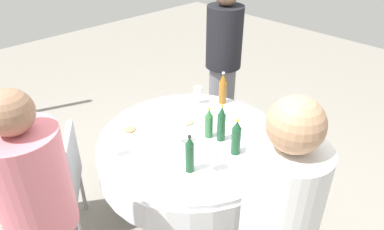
{
  "coord_description": "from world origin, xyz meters",
  "views": [
    {
      "loc": [
        1.5,
        1.55,
        2.25
      ],
      "look_at": [
        0.0,
        0.0,
        0.94
      ],
      "focal_mm": 33.4,
      "sensor_mm": 36.0,
      "label": 1
    }
  ],
  "objects_px": {
    "bottle_amber_right": "(223,89)",
    "wine_glass_front": "(115,144)",
    "bottle_dark_green_mid": "(221,124)",
    "plate_outer": "(188,123)",
    "bottle_dark_green_front": "(236,138)",
    "dining_table": "(192,154)",
    "wine_glass_far": "(181,131)",
    "plate_left": "(130,131)",
    "bottle_dark_green_rear": "(190,155)",
    "chair_near": "(61,177)",
    "wine_glass_mid": "(197,92)",
    "bottle_green_inner": "(209,123)",
    "person_inner": "(46,229)",
    "plate_south": "(159,110)",
    "person_right": "(223,65)",
    "wine_glass_near": "(213,157)"
  },
  "relations": [
    {
      "from": "wine_glass_front",
      "to": "wine_glass_mid",
      "type": "bearing_deg",
      "value": -172.02
    },
    {
      "from": "bottle_dark_green_mid",
      "to": "person_inner",
      "type": "bearing_deg",
      "value": 0.59
    },
    {
      "from": "plate_left",
      "to": "bottle_dark_green_rear",
      "type": "bearing_deg",
      "value": 91.91
    },
    {
      "from": "bottle_dark_green_mid",
      "to": "person_right",
      "type": "relative_size",
      "value": 0.18
    },
    {
      "from": "plate_outer",
      "to": "chair_near",
      "type": "height_order",
      "value": "chair_near"
    },
    {
      "from": "bottle_amber_right",
      "to": "wine_glass_front",
      "type": "relative_size",
      "value": 2.17
    },
    {
      "from": "bottle_dark_green_mid",
      "to": "chair_near",
      "type": "height_order",
      "value": "bottle_dark_green_mid"
    },
    {
      "from": "bottle_dark_green_front",
      "to": "person_inner",
      "type": "bearing_deg",
      "value": -7.37
    },
    {
      "from": "plate_outer",
      "to": "person_inner",
      "type": "xyz_separation_m",
      "value": [
        1.27,
        0.32,
        0.1
      ]
    },
    {
      "from": "dining_table",
      "to": "plate_outer",
      "type": "distance_m",
      "value": 0.24
    },
    {
      "from": "bottle_amber_right",
      "to": "bottle_dark_green_front",
      "type": "xyz_separation_m",
      "value": [
        0.47,
        0.54,
        -0.0
      ]
    },
    {
      "from": "bottle_dark_green_rear",
      "to": "plate_left",
      "type": "height_order",
      "value": "bottle_dark_green_rear"
    },
    {
      "from": "person_inner",
      "to": "bottle_dark_green_rear",
      "type": "bearing_deg",
      "value": -103.48
    },
    {
      "from": "plate_left",
      "to": "plate_south",
      "type": "bearing_deg",
      "value": -166.64
    },
    {
      "from": "dining_table",
      "to": "chair_near",
      "type": "relative_size",
      "value": 1.61
    },
    {
      "from": "person_right",
      "to": "bottle_green_inner",
      "type": "bearing_deg",
      "value": -83.87
    },
    {
      "from": "bottle_green_inner",
      "to": "bottle_dark_green_front",
      "type": "relative_size",
      "value": 0.89
    },
    {
      "from": "bottle_green_inner",
      "to": "person_right",
      "type": "distance_m",
      "value": 1.05
    },
    {
      "from": "bottle_dark_green_front",
      "to": "wine_glass_front",
      "type": "relative_size",
      "value": 2.08
    },
    {
      "from": "wine_glass_front",
      "to": "bottle_amber_right",
      "type": "bearing_deg",
      "value": 179.46
    },
    {
      "from": "wine_glass_front",
      "to": "plate_left",
      "type": "height_order",
      "value": "wine_glass_front"
    },
    {
      "from": "wine_glass_mid",
      "to": "person_inner",
      "type": "xyz_separation_m",
      "value": [
        1.57,
        0.51,
        -0.0
      ]
    },
    {
      "from": "wine_glass_near",
      "to": "chair_near",
      "type": "height_order",
      "value": "wine_glass_near"
    },
    {
      "from": "bottle_dark_green_mid",
      "to": "plate_left",
      "type": "bearing_deg",
      "value": -51.82
    },
    {
      "from": "bottle_dark_green_rear",
      "to": "chair_near",
      "type": "distance_m",
      "value": 1.02
    },
    {
      "from": "plate_outer",
      "to": "person_right",
      "type": "height_order",
      "value": "person_right"
    },
    {
      "from": "bottle_amber_right",
      "to": "plate_outer",
      "type": "xyz_separation_m",
      "value": [
        0.46,
        0.05,
        -0.12
      ]
    },
    {
      "from": "bottle_amber_right",
      "to": "plate_left",
      "type": "height_order",
      "value": "bottle_amber_right"
    },
    {
      "from": "bottle_green_inner",
      "to": "wine_glass_mid",
      "type": "distance_m",
      "value": 0.5
    },
    {
      "from": "dining_table",
      "to": "bottle_amber_right",
      "type": "xyz_separation_m",
      "value": [
        -0.55,
        -0.2,
        0.28
      ]
    },
    {
      "from": "plate_south",
      "to": "chair_near",
      "type": "xyz_separation_m",
      "value": [
        0.88,
        -0.07,
        -0.23
      ]
    },
    {
      "from": "bottle_green_inner",
      "to": "bottle_amber_right",
      "type": "xyz_separation_m",
      "value": [
        -0.45,
        -0.27,
        0.02
      ]
    },
    {
      "from": "bottle_dark_green_rear",
      "to": "wine_glass_front",
      "type": "distance_m",
      "value": 0.53
    },
    {
      "from": "plate_outer",
      "to": "plate_left",
      "type": "relative_size",
      "value": 1.05
    },
    {
      "from": "bottle_green_inner",
      "to": "bottle_dark_green_mid",
      "type": "distance_m",
      "value": 0.1
    },
    {
      "from": "plate_south",
      "to": "bottle_dark_green_rear",
      "type": "bearing_deg",
      "value": 64.75
    },
    {
      "from": "person_inner",
      "to": "wine_glass_far",
      "type": "bearing_deg",
      "value": -88.59
    },
    {
      "from": "person_inner",
      "to": "person_right",
      "type": "height_order",
      "value": "person_right"
    },
    {
      "from": "bottle_dark_green_mid",
      "to": "person_inner",
      "type": "distance_m",
      "value": 1.31
    },
    {
      "from": "person_right",
      "to": "wine_glass_far",
      "type": "bearing_deg",
      "value": -92.9
    },
    {
      "from": "bottle_amber_right",
      "to": "person_right",
      "type": "height_order",
      "value": "person_right"
    },
    {
      "from": "plate_outer",
      "to": "person_right",
      "type": "bearing_deg",
      "value": -154.86
    },
    {
      "from": "person_right",
      "to": "wine_glass_mid",
      "type": "bearing_deg",
      "value": -99.44
    },
    {
      "from": "person_inner",
      "to": "dining_table",
      "type": "bearing_deg",
      "value": -90.0
    },
    {
      "from": "plate_outer",
      "to": "chair_near",
      "type": "distance_m",
      "value": 1.01
    },
    {
      "from": "wine_glass_mid",
      "to": "chair_near",
      "type": "height_order",
      "value": "wine_glass_mid"
    },
    {
      "from": "bottle_dark_green_rear",
      "to": "plate_left",
      "type": "bearing_deg",
      "value": -88.09
    },
    {
      "from": "bottle_dark_green_mid",
      "to": "plate_outer",
      "type": "xyz_separation_m",
      "value": [
        0.04,
        -0.31,
        -0.12
      ]
    },
    {
      "from": "dining_table",
      "to": "wine_glass_far",
      "type": "bearing_deg",
      "value": -7.65
    },
    {
      "from": "bottle_amber_right",
      "to": "person_inner",
      "type": "relative_size",
      "value": 0.18
    }
  ]
}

